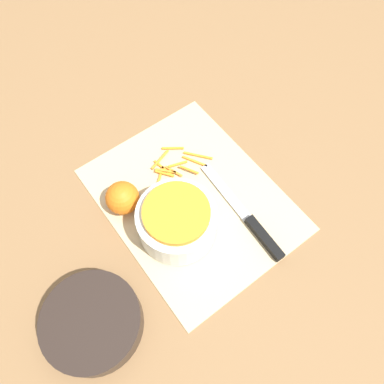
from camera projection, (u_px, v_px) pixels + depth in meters
ground_plane at (192, 199)px, 0.85m from camera, size 4.00×4.00×0.00m
cutting_board at (192, 199)px, 0.85m from camera, size 0.45×0.36×0.01m
bowl_speckled at (177, 221)px, 0.77m from camera, size 0.17×0.17×0.09m
bowl_dark at (93, 322)px, 0.70m from camera, size 0.19×0.19×0.06m
knife at (255, 226)px, 0.81m from camera, size 0.28×0.03×0.02m
orange_left at (122, 198)px, 0.81m from camera, size 0.07×0.07×0.07m
peel_pile at (176, 164)px, 0.89m from camera, size 0.12×0.15×0.01m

